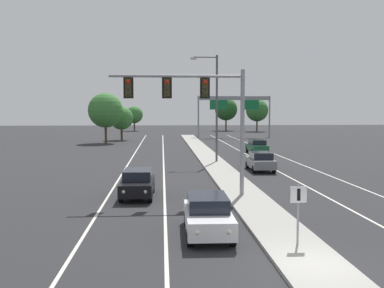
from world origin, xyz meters
name	(u,v)px	position (x,y,z in m)	size (l,w,h in m)	color
ground_plane	(314,269)	(0.00, 0.00, 0.00)	(260.00, 260.00, 0.00)	#28282B
median_island	(230,179)	(0.00, 18.00, 0.07)	(2.40, 110.00, 0.15)	#9E9B93
lane_stripe_oncoming_center	(164,168)	(-4.70, 25.00, 0.00)	(0.14, 100.00, 0.01)	silver
lane_stripe_receding_center	(271,167)	(4.70, 25.00, 0.00)	(0.14, 100.00, 0.01)	silver
edge_stripe_left	(125,168)	(-8.00, 25.00, 0.00)	(0.14, 100.00, 0.01)	silver
edge_stripe_right	(307,167)	(8.00, 25.00, 0.00)	(0.14, 100.00, 0.01)	silver
overhead_signal_mast	(196,102)	(-2.87, 11.83, 5.48)	(7.67, 0.44, 7.20)	gray
median_sign_post	(298,206)	(0.11, 2.13, 1.59)	(0.60, 0.10, 2.20)	gray
street_lamp_median	(214,102)	(0.11, 28.54, 5.79)	(2.58, 0.28, 10.00)	#4C4C51
car_oncoming_white	(208,215)	(-2.99, 4.16, 0.82)	(1.88, 4.49, 1.58)	silver
car_oncoming_black	(138,183)	(-6.25, 12.27, 0.82)	(1.90, 4.50, 1.58)	black
car_receding_grey	(260,161)	(3.28, 22.82, 0.82)	(1.86, 4.48, 1.58)	slate
car_receding_green	(257,146)	(6.12, 37.51, 0.82)	(1.91, 4.51, 1.58)	#195633
highway_sign_gantry	(234,103)	(8.20, 67.02, 6.16)	(13.28, 0.42, 7.50)	gray
tree_far_right_a	(257,110)	(17.01, 88.70, 4.84)	(5.13, 5.13, 7.42)	#4C3823
tree_far_left_a	(134,115)	(-11.37, 93.27, 3.81)	(4.04, 4.04, 5.84)	#4C3823
tree_far_left_b	(121,118)	(-11.51, 61.16, 3.64)	(3.85, 3.85, 5.58)	#4C3823
tree_far_right_b	(226,109)	(10.50, 93.43, 5.09)	(5.39, 5.39, 7.79)	#4C3823
tree_far_left_c	(105,110)	(-13.31, 54.63, 4.93)	(5.22, 5.22, 7.55)	#4C3823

